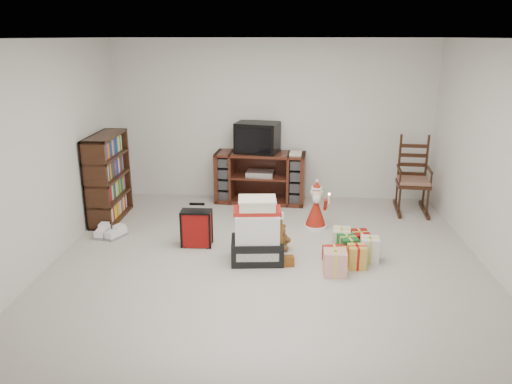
{
  "coord_description": "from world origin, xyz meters",
  "views": [
    {
      "loc": [
        0.17,
        -5.31,
        2.52
      ],
      "look_at": [
        -0.17,
        0.6,
        0.67
      ],
      "focal_mm": 35.0,
      "sensor_mm": 36.0,
      "label": 1
    }
  ],
  "objects_px": {
    "rocking_chair": "(412,184)",
    "gift_cluster": "(350,250)",
    "gift_pile": "(257,234)",
    "santa_figurine": "(316,210)",
    "teddy_bear": "(280,238)",
    "mrs_claus_figurine": "(255,222)",
    "bookshelf": "(108,179)",
    "red_suitcase": "(197,228)",
    "sneaker_pair": "(109,233)",
    "crt_television": "(257,137)",
    "tv_stand": "(260,177)"
  },
  "relations": [
    {
      "from": "bookshelf",
      "to": "gift_pile",
      "type": "height_order",
      "value": "bookshelf"
    },
    {
      "from": "gift_cluster",
      "to": "rocking_chair",
      "type": "bearing_deg",
      "value": 58.17
    },
    {
      "from": "gift_cluster",
      "to": "mrs_claus_figurine",
      "type": "bearing_deg",
      "value": 152.56
    },
    {
      "from": "tv_stand",
      "to": "gift_pile",
      "type": "height_order",
      "value": "tv_stand"
    },
    {
      "from": "tv_stand",
      "to": "bookshelf",
      "type": "height_order",
      "value": "bookshelf"
    },
    {
      "from": "bookshelf",
      "to": "mrs_claus_figurine",
      "type": "height_order",
      "value": "bookshelf"
    },
    {
      "from": "teddy_bear",
      "to": "mrs_claus_figurine",
      "type": "distance_m",
      "value": 0.47
    },
    {
      "from": "bookshelf",
      "to": "rocking_chair",
      "type": "relative_size",
      "value": 1.05
    },
    {
      "from": "rocking_chair",
      "to": "teddy_bear",
      "type": "relative_size",
      "value": 3.67
    },
    {
      "from": "bookshelf",
      "to": "gift_cluster",
      "type": "xyz_separation_m",
      "value": [
        3.27,
        -1.2,
        -0.47
      ]
    },
    {
      "from": "red_suitcase",
      "to": "santa_figurine",
      "type": "xyz_separation_m",
      "value": [
        1.52,
        0.71,
        0.02
      ]
    },
    {
      "from": "sneaker_pair",
      "to": "crt_television",
      "type": "bearing_deg",
      "value": 51.98
    },
    {
      "from": "bookshelf",
      "to": "red_suitcase",
      "type": "height_order",
      "value": "bookshelf"
    },
    {
      "from": "rocking_chair",
      "to": "mrs_claus_figurine",
      "type": "bearing_deg",
      "value": -146.34
    },
    {
      "from": "bookshelf",
      "to": "red_suitcase",
      "type": "relative_size",
      "value": 2.25
    },
    {
      "from": "rocking_chair",
      "to": "gift_cluster",
      "type": "distance_m",
      "value": 2.16
    },
    {
      "from": "santa_figurine",
      "to": "tv_stand",
      "type": "bearing_deg",
      "value": 126.82
    },
    {
      "from": "gift_pile",
      "to": "santa_figurine",
      "type": "xyz_separation_m",
      "value": [
        0.74,
        1.1,
        -0.07
      ]
    },
    {
      "from": "tv_stand",
      "to": "sneaker_pair",
      "type": "distance_m",
      "value": 2.5
    },
    {
      "from": "red_suitcase",
      "to": "santa_figurine",
      "type": "distance_m",
      "value": 1.68
    },
    {
      "from": "mrs_claus_figurine",
      "to": "crt_television",
      "type": "bearing_deg",
      "value": 91.93
    },
    {
      "from": "red_suitcase",
      "to": "sneaker_pair",
      "type": "xyz_separation_m",
      "value": [
        -1.2,
        0.22,
        -0.18
      ]
    },
    {
      "from": "rocking_chair",
      "to": "bookshelf",
      "type": "bearing_deg",
      "value": -166.42
    },
    {
      "from": "mrs_claus_figurine",
      "to": "gift_cluster",
      "type": "xyz_separation_m",
      "value": [
        1.15,
        -0.6,
        -0.09
      ]
    },
    {
      "from": "teddy_bear",
      "to": "santa_figurine",
      "type": "bearing_deg",
      "value": 56.62
    },
    {
      "from": "gift_pile",
      "to": "santa_figurine",
      "type": "bearing_deg",
      "value": 51.45
    },
    {
      "from": "tv_stand",
      "to": "mrs_claus_figurine",
      "type": "bearing_deg",
      "value": -85.05
    },
    {
      "from": "tv_stand",
      "to": "gift_cluster",
      "type": "height_order",
      "value": "tv_stand"
    },
    {
      "from": "rocking_chair",
      "to": "teddy_bear",
      "type": "xyz_separation_m",
      "value": [
        -1.96,
        -1.56,
        -0.26
      ]
    },
    {
      "from": "bookshelf",
      "to": "mrs_claus_figurine",
      "type": "relative_size",
      "value": 2.27
    },
    {
      "from": "santa_figurine",
      "to": "gift_cluster",
      "type": "height_order",
      "value": "santa_figurine"
    },
    {
      "from": "gift_cluster",
      "to": "crt_television",
      "type": "distance_m",
      "value": 2.6
    },
    {
      "from": "tv_stand",
      "to": "gift_pile",
      "type": "xyz_separation_m",
      "value": [
        0.07,
        -2.19,
        -0.07
      ]
    },
    {
      "from": "gift_pile",
      "to": "red_suitcase",
      "type": "height_order",
      "value": "gift_pile"
    },
    {
      "from": "gift_pile",
      "to": "crt_television",
      "type": "xyz_separation_m",
      "value": [
        -0.12,
        2.22,
        0.7
      ]
    },
    {
      "from": "bookshelf",
      "to": "teddy_bear",
      "type": "distance_m",
      "value": 2.65
    },
    {
      "from": "teddy_bear",
      "to": "sneaker_pair",
      "type": "bearing_deg",
      "value": 173.78
    },
    {
      "from": "gift_pile",
      "to": "rocking_chair",
      "type": "bearing_deg",
      "value": 36.42
    },
    {
      "from": "sneaker_pair",
      "to": "gift_pile",
      "type": "bearing_deg",
      "value": -6.09
    },
    {
      "from": "gift_pile",
      "to": "mrs_claus_figurine",
      "type": "xyz_separation_m",
      "value": [
        -0.07,
        0.71,
        -0.12
      ]
    },
    {
      "from": "rocking_chair",
      "to": "gift_cluster",
      "type": "xyz_separation_m",
      "value": [
        -1.13,
        -1.82,
        -0.28
      ]
    },
    {
      "from": "rocking_chair",
      "to": "teddy_bear",
      "type": "height_order",
      "value": "rocking_chair"
    },
    {
      "from": "santa_figurine",
      "to": "mrs_claus_figurine",
      "type": "xyz_separation_m",
      "value": [
        -0.81,
        -0.4,
        -0.05
      ]
    },
    {
      "from": "bookshelf",
      "to": "red_suitcase",
      "type": "xyz_separation_m",
      "value": [
        1.41,
        -0.91,
        -0.35
      ]
    },
    {
      "from": "tv_stand",
      "to": "gift_cluster",
      "type": "distance_m",
      "value": 2.4
    },
    {
      "from": "sneaker_pair",
      "to": "santa_figurine",
      "type": "bearing_deg",
      "value": 21.36
    },
    {
      "from": "gift_pile",
      "to": "gift_cluster",
      "type": "distance_m",
      "value": 1.11
    },
    {
      "from": "mrs_claus_figurine",
      "to": "sneaker_pair",
      "type": "height_order",
      "value": "mrs_claus_figurine"
    },
    {
      "from": "santa_figurine",
      "to": "crt_television",
      "type": "height_order",
      "value": "crt_television"
    },
    {
      "from": "sneaker_pair",
      "to": "crt_television",
      "type": "height_order",
      "value": "crt_television"
    }
  ]
}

